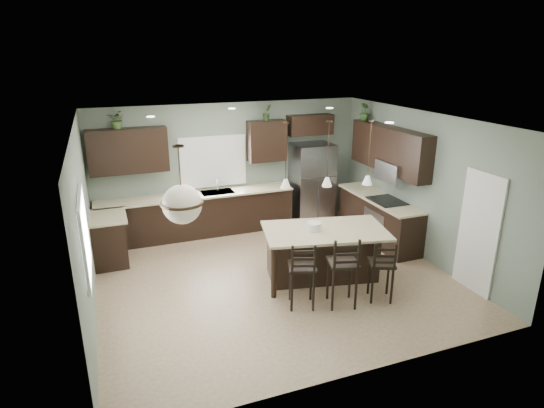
{
  "coord_description": "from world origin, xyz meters",
  "views": [
    {
      "loc": [
        -2.62,
        -6.79,
        3.86
      ],
      "look_at": [
        0.1,
        0.4,
        1.25
      ],
      "focal_mm": 30.0,
      "sensor_mm": 36.0,
      "label": 1
    }
  ],
  "objects_px": {
    "bar_stool_center": "(342,270)",
    "bar_stool_right": "(381,270)",
    "kitchen_island": "(324,254)",
    "bar_stool_left": "(302,274)",
    "serving_dish": "(314,227)",
    "plant_back_left": "(117,119)",
    "refrigerator": "(312,183)"
  },
  "relations": [
    {
      "from": "refrigerator",
      "to": "bar_stool_center",
      "type": "distance_m",
      "value": 3.78
    },
    {
      "from": "kitchen_island",
      "to": "bar_stool_left",
      "type": "relative_size",
      "value": 1.87
    },
    {
      "from": "kitchen_island",
      "to": "plant_back_left",
      "type": "bearing_deg",
      "value": 149.4
    },
    {
      "from": "bar_stool_center",
      "to": "refrigerator",
      "type": "bearing_deg",
      "value": 87.02
    },
    {
      "from": "refrigerator",
      "to": "bar_stool_right",
      "type": "xyz_separation_m",
      "value": [
        -0.5,
        -3.66,
        -0.4
      ]
    },
    {
      "from": "serving_dish",
      "to": "plant_back_left",
      "type": "relative_size",
      "value": 0.65
    },
    {
      "from": "serving_dish",
      "to": "bar_stool_left",
      "type": "distance_m",
      "value": 1.03
    },
    {
      "from": "bar_stool_right",
      "to": "plant_back_left",
      "type": "height_order",
      "value": "plant_back_left"
    },
    {
      "from": "bar_stool_right",
      "to": "plant_back_left",
      "type": "xyz_separation_m",
      "value": [
        -3.63,
        3.84,
        2.06
      ]
    },
    {
      "from": "serving_dish",
      "to": "plant_back_left",
      "type": "distance_m",
      "value": 4.35
    },
    {
      "from": "serving_dish",
      "to": "plant_back_left",
      "type": "bearing_deg",
      "value": 135.86
    },
    {
      "from": "refrigerator",
      "to": "plant_back_left",
      "type": "distance_m",
      "value": 4.45
    },
    {
      "from": "refrigerator",
      "to": "plant_back_left",
      "type": "relative_size",
      "value": 4.98
    },
    {
      "from": "bar_stool_center",
      "to": "kitchen_island",
      "type": "bearing_deg",
      "value": 96.02
    },
    {
      "from": "serving_dish",
      "to": "bar_stool_right",
      "type": "height_order",
      "value": "serving_dish"
    },
    {
      "from": "kitchen_island",
      "to": "bar_stool_right",
      "type": "relative_size",
      "value": 1.99
    },
    {
      "from": "bar_stool_center",
      "to": "bar_stool_right",
      "type": "xyz_separation_m",
      "value": [
        0.67,
        -0.07,
        -0.07
      ]
    },
    {
      "from": "refrigerator",
      "to": "serving_dish",
      "type": "xyz_separation_m",
      "value": [
        -1.22,
        -2.64,
        0.07
      ]
    },
    {
      "from": "kitchen_island",
      "to": "bar_stool_left",
      "type": "xyz_separation_m",
      "value": [
        -0.75,
        -0.71,
        0.1
      ]
    },
    {
      "from": "serving_dish",
      "to": "bar_stool_center",
      "type": "distance_m",
      "value": 1.02
    },
    {
      "from": "refrigerator",
      "to": "kitchen_island",
      "type": "distance_m",
      "value": 2.91
    },
    {
      "from": "kitchen_island",
      "to": "bar_stool_right",
      "type": "height_order",
      "value": "bar_stool_right"
    },
    {
      "from": "refrigerator",
      "to": "kitchen_island",
      "type": "relative_size",
      "value": 0.88
    },
    {
      "from": "refrigerator",
      "to": "bar_stool_center",
      "type": "height_order",
      "value": "refrigerator"
    },
    {
      "from": "refrigerator",
      "to": "bar_stool_left",
      "type": "relative_size",
      "value": 1.65
    },
    {
      "from": "serving_dish",
      "to": "bar_stool_left",
      "type": "height_order",
      "value": "bar_stool_left"
    },
    {
      "from": "kitchen_island",
      "to": "bar_stool_center",
      "type": "height_order",
      "value": "bar_stool_center"
    },
    {
      "from": "serving_dish",
      "to": "plant_back_left",
      "type": "xyz_separation_m",
      "value": [
        -2.91,
        2.82,
        1.59
      ]
    },
    {
      "from": "bar_stool_left",
      "to": "plant_back_left",
      "type": "relative_size",
      "value": 3.03
    },
    {
      "from": "kitchen_island",
      "to": "plant_back_left",
      "type": "height_order",
      "value": "plant_back_left"
    },
    {
      "from": "bar_stool_left",
      "to": "bar_stool_center",
      "type": "height_order",
      "value": "bar_stool_center"
    },
    {
      "from": "bar_stool_right",
      "to": "bar_stool_center",
      "type": "bearing_deg",
      "value": -163.89
    }
  ]
}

